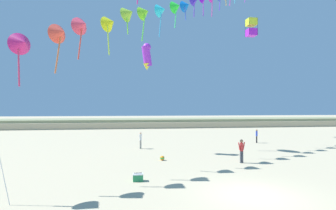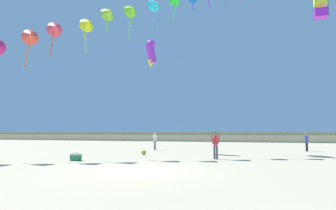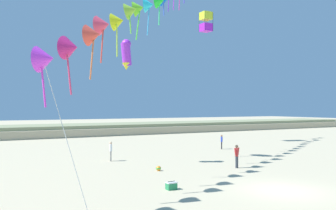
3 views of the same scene
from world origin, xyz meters
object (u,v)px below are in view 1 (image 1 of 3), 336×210
object	(u,v)px
large_kite_high_solo	(147,55)
large_kite_mid_trail	(251,27)
person_near_left	(257,135)
person_mid_center	(242,149)
person_near_right	(141,139)
beach_ball	(162,158)
beach_cooler	(138,177)

from	to	relation	value
large_kite_high_solo	large_kite_mid_trail	bearing A→B (deg)	36.16
large_kite_mid_trail	person_near_left	bearing A→B (deg)	-111.74
person_mid_center	person_near_right	bearing A→B (deg)	132.37
large_kite_high_solo	beach_ball	xyz separation A→B (m)	(0.96, -3.77, -8.73)
beach_cooler	person_mid_center	bearing A→B (deg)	25.68
large_kite_mid_trail	person_near_right	bearing A→B (deg)	-150.39
large_kite_high_solo	beach_ball	size ratio (longest dim) A/B	6.87
large_kite_high_solo	person_near_right	bearing A→B (deg)	101.70
person_mid_center	beach_ball	distance (m)	6.05
person_near_right	beach_ball	bearing A→B (deg)	-76.67
large_kite_mid_trail	large_kite_high_solo	world-z (taller)	large_kite_mid_trail
beach_cooler	beach_ball	distance (m)	5.87
person_near_right	person_mid_center	xyz separation A→B (m)	(7.16, -7.85, 0.04)
person_near_left	large_kite_mid_trail	size ratio (longest dim) A/B	0.63
person_mid_center	beach_ball	xyz separation A→B (m)	(-5.72, 1.78, -0.82)
large_kite_mid_trail	beach_cooler	distance (m)	30.99
beach_ball	large_kite_high_solo	bearing A→B (deg)	104.32
beach_cooler	person_near_left	bearing A→B (deg)	44.59
person_near_left	person_near_right	distance (m)	13.77
beach_ball	large_kite_mid_trail	bearing A→B (deg)	45.90
large_kite_mid_trail	beach_ball	distance (m)	26.41
person_near_right	person_mid_center	distance (m)	10.62
large_kite_mid_trail	large_kite_high_solo	distance (m)	20.75
large_kite_high_solo	beach_cooler	world-z (taller)	large_kite_high_solo
person_near_right	large_kite_high_solo	xyz separation A→B (m)	(0.48, -2.30, 7.95)
beach_ball	person_mid_center	bearing A→B (deg)	-17.24
beach_ball	person_near_right	bearing A→B (deg)	103.33
beach_ball	person_near_left	bearing A→B (deg)	34.88
large_kite_high_solo	beach_ball	distance (m)	9.56
large_kite_high_solo	person_near_left	bearing A→B (deg)	19.67
large_kite_mid_trail	beach_cooler	size ratio (longest dim) A/B	4.35
person_near_right	person_mid_center	bearing A→B (deg)	-47.63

